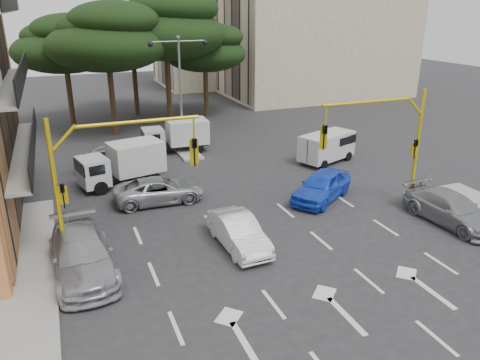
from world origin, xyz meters
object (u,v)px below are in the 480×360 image
object	(u,v)px
car_white_hatch	(238,232)
car_silver_cross_a	(160,190)
street_lamp_center	(180,73)
box_truck_a	(122,165)
van_white	(327,148)
car_silver_parked	(451,209)
car_blue_compact	(322,186)
car_silver_wagon	(82,255)
signal_mast_left	(103,168)
box_truck_b	(176,136)
car_silver_cross_b	(118,158)
signal_mast_right	(390,135)

from	to	relation	value
car_white_hatch	car_silver_cross_a	xyz separation A→B (m)	(-2.07, 6.14, -0.03)
street_lamp_center	box_truck_a	distance (m)	8.68
van_white	car_silver_parked	bearing A→B (deg)	-17.64
car_blue_compact	car_silver_wagon	distance (m)	12.83
signal_mast_left	car_silver_parked	xyz separation A→B (m)	(15.50, -2.68, -3.16)
car_silver_parked	van_white	size ratio (longest dim) A/B	1.25
car_blue_compact	car_silver_wagon	size ratio (longest dim) A/B	0.83
car_blue_compact	box_truck_b	world-z (taller)	box_truck_b
signal_mast_left	box_truck_a	bearing A→B (deg)	78.40
car_silver_parked	car_silver_cross_b	bearing A→B (deg)	131.01
signal_mast_left	box_truck_b	world-z (taller)	signal_mast_left
street_lamp_center	car_silver_wagon	world-z (taller)	street_lamp_center
car_blue_compact	box_truck_b	bearing A→B (deg)	169.88
box_truck_a	car_silver_cross_b	bearing A→B (deg)	-14.83
van_white	car_white_hatch	bearing A→B (deg)	-68.98
signal_mast_left	van_white	bearing A→B (deg)	27.06
car_silver_parked	signal_mast_left	bearing A→B (deg)	166.18
car_silver_wagon	car_silver_cross_b	world-z (taller)	car_silver_cross_b
car_blue_compact	car_silver_cross_a	size ratio (longest dim) A/B	0.96
box_truck_a	van_white	bearing A→B (deg)	-106.41
car_silver_parked	box_truck_b	xyz separation A→B (m)	(-9.30, 16.19, 0.41)
car_silver_wagon	van_white	world-z (taller)	van_white
van_white	car_silver_cross_b	bearing A→B (deg)	-125.51
signal_mast_left	car_silver_cross_b	size ratio (longest dim) A/B	1.24
car_blue_compact	van_white	world-z (taller)	van_white
car_blue_compact	car_silver_parked	size ratio (longest dim) A/B	0.91
street_lamp_center	car_silver_wagon	size ratio (longest dim) A/B	1.42
car_silver_wagon	car_silver_parked	xyz separation A→B (m)	(16.70, -1.76, -0.07)
car_white_hatch	signal_mast_right	bearing A→B (deg)	5.17
car_silver_cross_a	car_silver_wagon	bearing A→B (deg)	145.95
van_white	box_truck_a	world-z (taller)	box_truck_a
car_silver_cross_b	car_silver_parked	size ratio (longest dim) A/B	0.97
car_blue_compact	car_silver_parked	bearing A→B (deg)	7.26
street_lamp_center	car_silver_cross_a	size ratio (longest dim) A/B	1.64
car_white_hatch	car_blue_compact	xyz separation A→B (m)	(6.08, 3.26, 0.08)
box_truck_a	car_blue_compact	bearing A→B (deg)	-136.29
signal_mast_left	box_truck_a	size ratio (longest dim) A/B	1.23
street_lamp_center	signal_mast_left	bearing A→B (deg)	-115.91
car_blue_compact	box_truck_a	xyz separation A→B (m)	(-9.55, 6.26, 0.43)
street_lamp_center	box_truck_b	xyz separation A→B (m)	(-0.60, -0.50, -4.29)
car_silver_cross_a	car_silver_cross_b	xyz separation A→B (m)	(-1.32, 6.00, 0.17)
car_blue_compact	car_silver_parked	distance (m)	6.41
signal_mast_left	car_silver_cross_a	bearing A→B (deg)	58.04
box_truck_a	box_truck_b	size ratio (longest dim) A/B	1.06
street_lamp_center	car_silver_wagon	xyz separation A→B (m)	(-8.00, -14.93, -4.63)
street_lamp_center	car_silver_parked	bearing A→B (deg)	-62.47
car_silver_wagon	car_blue_compact	bearing A→B (deg)	10.81
car_silver_parked	box_truck_b	world-z (taller)	box_truck_b
car_white_hatch	box_truck_a	bearing A→B (deg)	107.54
car_blue_compact	car_silver_cross_a	distance (m)	8.64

